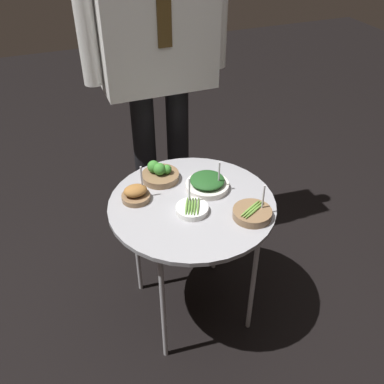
% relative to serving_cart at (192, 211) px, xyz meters
% --- Properties ---
extents(ground_plane, '(8.00, 8.00, 0.00)m').
position_rel_serving_cart_xyz_m(ground_plane, '(0.00, 0.00, -0.58)').
color(ground_plane, black).
extents(serving_cart, '(0.66, 0.66, 0.63)m').
position_rel_serving_cart_xyz_m(serving_cart, '(0.00, 0.00, 0.00)').
color(serving_cart, '#939399').
rests_on(serving_cart, ground_plane).
extents(bowl_asparagus_near_rim, '(0.12, 0.12, 0.13)m').
position_rel_serving_cart_xyz_m(bowl_asparagus_near_rim, '(-0.02, -0.05, 0.06)').
color(bowl_asparagus_near_rim, white).
rests_on(bowl_asparagus_near_rim, serving_cart).
extents(bowl_spinach_front_right, '(0.18, 0.18, 0.14)m').
position_rel_serving_cart_xyz_m(bowl_spinach_front_right, '(0.09, 0.06, 0.07)').
color(bowl_spinach_front_right, silver).
rests_on(bowl_spinach_front_right, serving_cart).
extents(bowl_roast_mid_right, '(0.11, 0.11, 0.14)m').
position_rel_serving_cart_xyz_m(bowl_roast_mid_right, '(-0.20, 0.10, 0.07)').
color(bowl_roast_mid_right, brown).
rests_on(bowl_roast_mid_right, serving_cart).
extents(bowl_broccoli_center, '(0.16, 0.16, 0.08)m').
position_rel_serving_cart_xyz_m(bowl_broccoli_center, '(-0.07, 0.20, 0.07)').
color(bowl_broccoli_center, brown).
rests_on(bowl_broccoli_center, serving_cart).
extents(bowl_asparagus_far_rim, '(0.15, 0.15, 0.13)m').
position_rel_serving_cart_xyz_m(bowl_asparagus_far_rim, '(0.18, -0.16, 0.06)').
color(bowl_asparagus_far_rim, brown).
rests_on(bowl_asparagus_far_rim, serving_cart).
extents(waiter_figure, '(0.66, 0.25, 1.78)m').
position_rel_serving_cart_xyz_m(waiter_figure, '(0.05, 0.56, 0.54)').
color(waiter_figure, black).
rests_on(waiter_figure, ground_plane).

